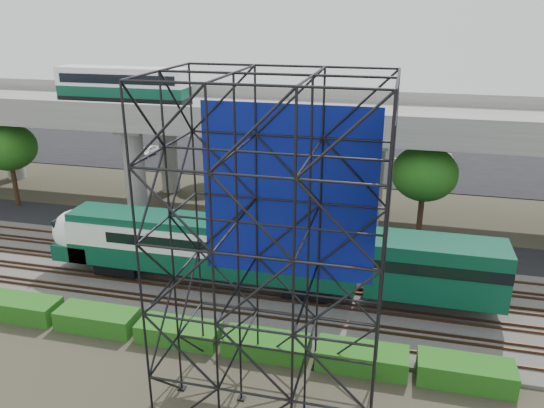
# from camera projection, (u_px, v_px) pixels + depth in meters

# --- Properties ---
(ground) EXTENTS (140.00, 140.00, 0.00)m
(ground) POSITION_uv_depth(u_px,v_px,m) (192.00, 299.00, 33.49)
(ground) COLOR #474233
(ground) RESTS_ON ground
(ballast_bed) EXTENTS (90.00, 12.00, 0.20)m
(ballast_bed) POSITION_uv_depth(u_px,v_px,m) (203.00, 283.00, 35.28)
(ballast_bed) COLOR slate
(ballast_bed) RESTS_ON ground
(service_road) EXTENTS (90.00, 5.00, 0.08)m
(service_road) POSITION_uv_depth(u_px,v_px,m) (240.00, 234.00, 43.04)
(service_road) COLOR black
(service_road) RESTS_ON ground
(parking_lot) EXTENTS (90.00, 18.00, 0.08)m
(parking_lot) POSITION_uv_depth(u_px,v_px,m) (296.00, 159.00, 64.45)
(parking_lot) COLOR black
(parking_lot) RESTS_ON ground
(harbor_water) EXTENTS (140.00, 40.00, 0.03)m
(harbor_water) POSITION_uv_depth(u_px,v_px,m) (323.00, 123.00, 84.50)
(harbor_water) COLOR slate
(harbor_water) RESTS_ON ground
(rail_tracks) EXTENTS (90.00, 9.52, 0.16)m
(rail_tracks) POSITION_uv_depth(u_px,v_px,m) (203.00, 280.00, 35.21)
(rail_tracks) COLOR #472D1E
(rail_tracks) RESTS_ON ballast_bed
(commuter_train) EXTENTS (29.30, 3.06, 4.30)m
(commuter_train) POSITION_uv_depth(u_px,v_px,m) (241.00, 249.00, 33.70)
(commuter_train) COLOR black
(commuter_train) RESTS_ON rail_tracks
(overpass) EXTENTS (80.00, 12.00, 12.40)m
(overpass) POSITION_uv_depth(u_px,v_px,m) (247.00, 121.00, 45.41)
(overpass) COLOR #9E9B93
(overpass) RESTS_ON ground
(scaffold_tower) EXTENTS (9.36, 6.36, 15.00)m
(scaffold_tower) POSITION_uv_depth(u_px,v_px,m) (273.00, 259.00, 22.01)
(scaffold_tower) COLOR black
(scaffold_tower) RESTS_ON ground
(hedge_strip) EXTENTS (34.60, 1.80, 1.20)m
(hedge_strip) POSITION_uv_depth(u_px,v_px,m) (179.00, 331.00, 29.15)
(hedge_strip) COLOR #155413
(hedge_strip) RESTS_ON ground
(trees) EXTENTS (40.94, 16.94, 7.69)m
(trees) POSITION_uv_depth(u_px,v_px,m) (207.00, 148.00, 47.32)
(trees) COLOR #382314
(trees) RESTS_ON ground
(suv) EXTENTS (5.17, 2.78, 1.38)m
(suv) POSITION_uv_depth(u_px,v_px,m) (146.00, 218.00, 44.32)
(suv) COLOR black
(suv) RESTS_ON service_road
(parked_cars) EXTENTS (37.62, 9.37, 1.25)m
(parked_cars) POSITION_uv_depth(u_px,v_px,m) (302.00, 156.00, 63.48)
(parked_cars) COLOR white
(parked_cars) RESTS_ON parking_lot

